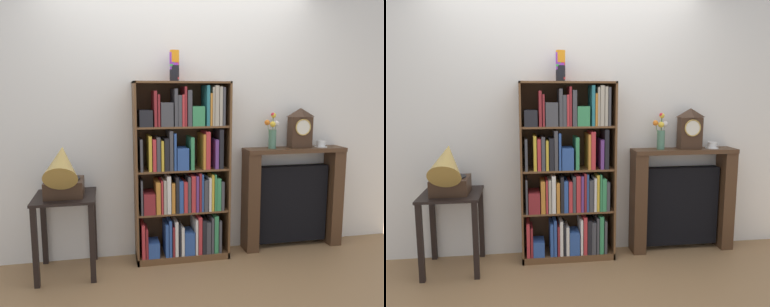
% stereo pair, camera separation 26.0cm
% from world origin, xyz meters
% --- Properties ---
extents(ground_plane, '(7.47, 6.40, 0.02)m').
position_xyz_m(ground_plane, '(0.00, 0.00, -0.01)').
color(ground_plane, '#997047').
extents(wall_back, '(4.47, 0.08, 2.60)m').
position_xyz_m(wall_back, '(0.05, 0.33, 1.30)').
color(wall_back, silver).
rests_on(wall_back, ground).
extents(bookshelf, '(0.86, 0.30, 1.63)m').
position_xyz_m(bookshelf, '(0.01, 0.13, 0.75)').
color(bookshelf, brown).
rests_on(bookshelf, ground).
extents(cup_stack, '(0.09, 0.09, 0.27)m').
position_xyz_m(cup_stack, '(-0.05, 0.18, 1.77)').
color(cup_stack, black).
rests_on(cup_stack, bookshelf).
extents(side_table_left, '(0.50, 0.53, 0.68)m').
position_xyz_m(side_table_left, '(-1.02, 0.03, 0.51)').
color(side_table_left, black).
rests_on(side_table_left, ground).
extents(gramophone, '(0.31, 0.51, 0.52)m').
position_xyz_m(gramophone, '(-1.02, -0.05, 0.90)').
color(gramophone, '#382316').
rests_on(gramophone, side_table_left).
extents(fireplace_mantel, '(1.01, 0.23, 1.00)m').
position_xyz_m(fireplace_mantel, '(1.13, 0.20, 0.49)').
color(fireplace_mantel, '#472D1C').
rests_on(fireplace_mantel, ground).
extents(mantel_clock, '(0.21, 0.13, 0.39)m').
position_xyz_m(mantel_clock, '(1.18, 0.17, 1.20)').
color(mantel_clock, '#382316').
rests_on(mantel_clock, fireplace_mantel).
extents(flower_vase, '(0.15, 0.14, 0.35)m').
position_xyz_m(flower_vase, '(0.89, 0.18, 1.17)').
color(flower_vase, '#4C7A60').
rests_on(flower_vase, fireplace_mantel).
extents(teacup_with_saucer, '(0.13, 0.13, 0.06)m').
position_xyz_m(teacup_with_saucer, '(1.41, 0.18, 1.03)').
color(teacup_with_saucer, white).
rests_on(teacup_with_saucer, fireplace_mantel).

